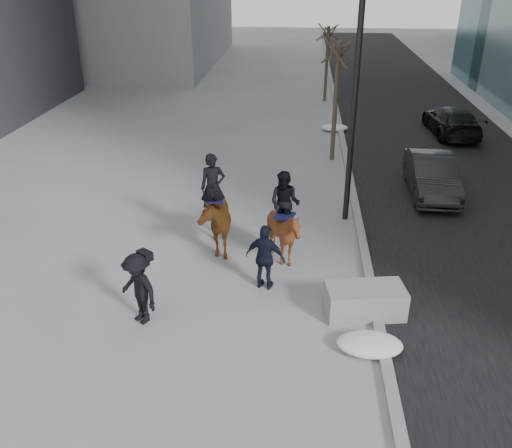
# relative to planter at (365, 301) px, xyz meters

# --- Properties ---
(ground) EXTENTS (120.00, 120.00, 0.00)m
(ground) POSITION_rel_planter_xyz_m (-2.71, 0.38, -0.36)
(ground) COLOR gray
(ground) RESTS_ON ground
(road) EXTENTS (8.00, 90.00, 0.01)m
(road) POSITION_rel_planter_xyz_m (4.29, 10.38, -0.36)
(road) COLOR black
(road) RESTS_ON ground
(curb) EXTENTS (0.25, 90.00, 0.12)m
(curb) POSITION_rel_planter_xyz_m (0.29, 10.38, -0.30)
(curb) COLOR gray
(curb) RESTS_ON ground
(planter) EXTENTS (1.94, 1.18, 0.73)m
(planter) POSITION_rel_planter_xyz_m (0.00, 0.00, 0.00)
(planter) COLOR gray
(planter) RESTS_ON ground
(car_near) EXTENTS (1.60, 4.27, 1.39)m
(car_near) POSITION_rel_planter_xyz_m (3.04, 7.66, 0.33)
(car_near) COLOR black
(car_near) RESTS_ON ground
(car_far) EXTENTS (2.13, 4.76, 1.35)m
(car_far) POSITION_rel_planter_xyz_m (5.51, 15.21, 0.31)
(car_far) COLOR black
(car_far) RESTS_ON ground
(tree_near) EXTENTS (1.20, 1.20, 5.31)m
(tree_near) POSITION_rel_planter_xyz_m (-0.31, 11.08, 2.29)
(tree_near) COLOR #382B21
(tree_near) RESTS_ON ground
(tree_far) EXTENTS (1.20, 1.20, 4.68)m
(tree_far) POSITION_rel_planter_xyz_m (-0.31, 21.71, 1.97)
(tree_far) COLOR #3C3023
(tree_far) RESTS_ON ground
(mounted_left) EXTENTS (1.50, 2.36, 2.82)m
(mounted_left) POSITION_rel_planter_xyz_m (-4.05, 2.94, 0.68)
(mounted_left) COLOR #522D10
(mounted_left) RESTS_ON ground
(mounted_right) EXTENTS (1.78, 1.89, 2.60)m
(mounted_right) POSITION_rel_planter_xyz_m (-2.01, 2.35, 0.68)
(mounted_right) COLOR #511F10
(mounted_right) RESTS_ON ground
(feeder) EXTENTS (1.11, 0.99, 1.75)m
(feeder) POSITION_rel_planter_xyz_m (-2.42, 0.96, 0.51)
(feeder) COLOR black
(feeder) RESTS_ON ground
(camera_crew) EXTENTS (1.30, 1.20, 1.75)m
(camera_crew) POSITION_rel_planter_xyz_m (-5.19, -0.72, 0.52)
(camera_crew) COLOR black
(camera_crew) RESTS_ON ground
(lamppost) EXTENTS (0.25, 1.43, 9.09)m
(lamppost) POSITION_rel_planter_xyz_m (-0.11, 5.39, 4.63)
(lamppost) COLOR black
(lamppost) RESTS_ON ground
(snow_piles) EXTENTS (1.42, 17.59, 0.36)m
(snow_piles) POSITION_rel_planter_xyz_m (-0.01, 5.92, -0.19)
(snow_piles) COLOR silver
(snow_piles) RESTS_ON ground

